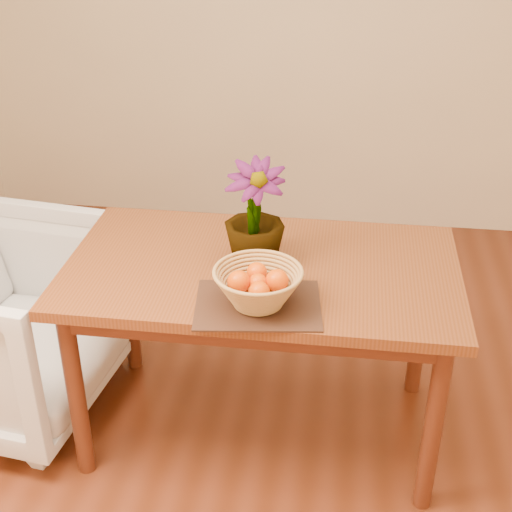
# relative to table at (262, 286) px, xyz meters

# --- Properties ---
(floor) EXTENTS (4.50, 4.50, 0.00)m
(floor) POSITION_rel_table_xyz_m (0.00, -0.30, -0.66)
(floor) COLOR #602A16
(floor) RESTS_ON ground
(table) EXTENTS (1.40, 0.80, 0.75)m
(table) POSITION_rel_table_xyz_m (0.00, 0.00, 0.00)
(table) COLOR brown
(table) RESTS_ON floor
(placemat) EXTENTS (0.44, 0.35, 0.01)m
(placemat) POSITION_rel_table_xyz_m (0.02, -0.26, 0.09)
(placemat) COLOR #3B2015
(placemat) RESTS_ON table
(wicker_basket) EXTENTS (0.29, 0.29, 0.12)m
(wicker_basket) POSITION_rel_table_xyz_m (0.02, -0.26, 0.15)
(wicker_basket) COLOR tan
(wicker_basket) RESTS_ON placemat
(orange_pile) EXTENTS (0.19, 0.19, 0.07)m
(orange_pile) POSITION_rel_table_xyz_m (0.02, -0.26, 0.18)
(orange_pile) COLOR #F54D04
(orange_pile) RESTS_ON wicker_basket
(potted_plant) EXTENTS (0.23, 0.23, 0.38)m
(potted_plant) POSITION_rel_table_xyz_m (-0.03, 0.02, 0.28)
(potted_plant) COLOR #1D4C15
(potted_plant) RESTS_ON table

